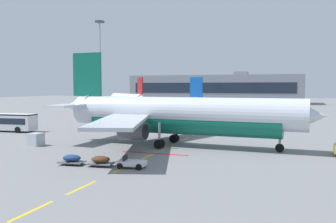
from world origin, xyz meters
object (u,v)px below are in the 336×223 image
object	(u,v)px
fuel_service_truck	(103,117)
uld_cargo_container	(36,139)
apron_light_mast_near	(100,57)
airliner_far_right	(236,106)
apron_shuttle_bus	(2,121)
airliner_foreground	(178,115)
baggage_train	(101,161)
airliner_far_center	(128,99)

from	to	relation	value
fuel_service_truck	uld_cargo_container	world-z (taller)	fuel_service_truck
fuel_service_truck	apron_light_mast_near	xyz separation A→B (m)	(-13.78, 23.31, 13.63)
airliner_far_right	apron_shuttle_bus	size ratio (longest dim) A/B	2.23
airliner_foreground	apron_light_mast_near	world-z (taller)	apron_light_mast_near
fuel_service_truck	baggage_train	bearing A→B (deg)	-61.22
airliner_far_right	baggage_train	size ratio (longest dim) A/B	3.12
apron_light_mast_near	baggage_train	bearing A→B (deg)	-60.44
airliner_far_right	apron_shuttle_bus	bearing A→B (deg)	-136.14
airliner_far_center	baggage_train	xyz separation A→B (m)	(34.85, -78.95, -2.80)
airliner_foreground	airliner_far_right	bearing A→B (deg)	87.74
apron_shuttle_bus	baggage_train	distance (m)	34.98
apron_shuttle_bus	fuel_service_truck	distance (m)	17.69
airliner_far_right	fuel_service_truck	size ratio (longest dim) A/B	3.83
airliner_foreground	baggage_train	bearing A→B (deg)	-102.84
airliner_foreground	uld_cargo_container	distance (m)	18.40
airliner_far_center	fuel_service_truck	distance (m)	50.30
airliner_foreground	apron_light_mast_near	bearing A→B (deg)	129.88
airliner_far_center	fuel_service_truck	bearing A→B (deg)	-69.76
uld_cargo_container	airliner_far_center	bearing A→B (deg)	106.39
fuel_service_truck	baggage_train	size ratio (longest dim) A/B	0.81
fuel_service_truck	uld_cargo_container	xyz separation A→B (m)	(3.45, -23.66, -0.85)
apron_light_mast_near	fuel_service_truck	bearing A→B (deg)	-59.41
apron_shuttle_bus	fuel_service_truck	size ratio (longest dim) A/B	1.72
apron_light_mast_near	uld_cargo_container	bearing A→B (deg)	-69.86
uld_cargo_container	airliner_foreground	bearing A→B (deg)	18.60
airliner_far_center	baggage_train	distance (m)	86.34
apron_shuttle_bus	apron_light_mast_near	bearing A→B (deg)	92.78
airliner_far_center	apron_light_mast_near	xyz separation A→B (m)	(3.61, -23.86, 11.95)
airliner_foreground	apron_shuttle_bus	bearing A→B (deg)	171.47
fuel_service_truck	airliner_far_center	bearing A→B (deg)	110.24
airliner_foreground	apron_light_mast_near	size ratio (longest dim) A/B	1.42
airliner_far_center	uld_cargo_container	size ratio (longest dim) A/B	14.23
airliner_foreground	baggage_train	world-z (taller)	airliner_foreground
uld_cargo_container	apron_light_mast_near	world-z (taller)	apron_light_mast_near
airliner_far_right	apron_light_mast_near	bearing A→B (deg)	174.45
fuel_service_truck	apron_light_mast_near	bearing A→B (deg)	120.59
airliner_foreground	fuel_service_truck	size ratio (longest dim) A/B	4.91
airliner_far_right	airliner_foreground	bearing A→B (deg)	-92.26
airliner_far_center	apron_shuttle_bus	bearing A→B (deg)	-84.90
airliner_foreground	airliner_far_right	xyz separation A→B (m)	(1.49, 37.70, -0.79)
airliner_far_right	fuel_service_truck	world-z (taller)	airliner_far_right
fuel_service_truck	airliner_far_right	bearing A→B (deg)	41.87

